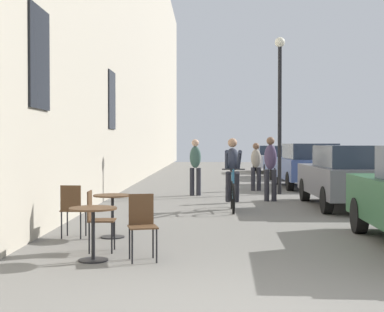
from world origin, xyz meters
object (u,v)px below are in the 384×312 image
Objects in this scene: cafe_chair_near_toward_wall at (142,222)px; cafe_chair_near_toward_street at (97,216)px; parked_car_third at (307,165)px; cafe_chair_mid_toward_street at (72,207)px; cyclist_on_bicycle at (233,176)px; pedestrian_mid at (195,164)px; pedestrian_far at (256,164)px; cafe_table_mid at (112,207)px; cafe_table_near at (93,222)px; parked_car_fourth at (287,161)px; pedestrian_near at (270,165)px; parked_car_fifth at (271,158)px; street_lamp at (280,95)px; parked_car_second at (349,175)px.

cafe_chair_near_toward_street is at bearing 141.94° from cafe_chair_near_toward_wall.
cafe_chair_near_toward_wall is 0.20× the size of parked_car_third.
cafe_chair_near_toward_street is 1.34m from cafe_chair_mid_toward_street.
cafe_chair_mid_toward_street is at bearing -117.83° from parked_car_third.
cyclist_on_bicycle is 1.03× the size of pedestrian_mid.
parked_car_third is at bearing 35.13° from pedestrian_far.
parked_car_third is at bearing 64.75° from cafe_table_mid.
cafe_table_near is 0.42× the size of pedestrian_mid.
cyclist_on_bicycle is (2.20, 3.97, 0.29)m from cafe_table_mid.
parked_car_fourth is (4.00, 8.74, -0.20)m from pedestrian_mid.
parked_car_third is (3.94, 3.20, -0.15)m from pedestrian_mid.
pedestrian_near is at bearing -88.47° from pedestrian_far.
cafe_table_near is at bearing -102.00° from parked_car_fifth.
cafe_chair_near_toward_street is 10.68m from street_lamp.
cafe_table_mid is 6.89m from parked_car_second.
cafe_chair_near_toward_wall is 10.96m from street_lamp.
cyclist_on_bicycle is at bearing 75.61° from cafe_chair_near_toward_wall.
street_lamp is (2.63, 0.57, 2.14)m from pedestrian_mid.
cyclist_on_bicycle is 0.42× the size of parked_car_fourth.
parked_car_second is 11.89m from parked_car_fourth.
parked_car_fifth is (5.12, 21.92, 0.24)m from cafe_table_mid.
street_lamp is at bearing 69.15° from cyclist_on_bicycle.
cafe_chair_near_toward_street is 1.00× the size of cafe_chair_near_toward_wall.
cafe_table_mid is 9.56m from street_lamp.
cafe_table_near is 0.81× the size of cafe_chair_near_toward_street.
cafe_chair_near_toward_street is 0.21× the size of parked_car_fourth.
cafe_chair_mid_toward_street is 0.21× the size of parked_car_second.
street_lamp is at bearing -95.29° from parked_car_fifth.
cafe_chair_mid_toward_street is 0.50× the size of pedestrian_near.
cyclist_on_bicycle is 2.44m from pedestrian_near.
parked_car_fifth is at bearing 84.71° from street_lamp.
cyclist_on_bicycle is 2.97m from parked_car_second.
cafe_chair_near_toward_street is at bearing -97.92° from pedestrian_mid.
cyclist_on_bicycle is at bearing -117.78° from pedestrian_near.
cafe_chair_mid_toward_street is 17.61m from parked_car_fourth.
pedestrian_mid is at bearing -137.50° from pedestrian_far.
cafe_chair_near_toward_street is 1.24× the size of cafe_table_mid.
cafe_table_mid is at bearing 89.06° from cafe_chair_near_toward_street.
cafe_table_near is at bearing -173.54° from cafe_chair_near_toward_wall.
pedestrian_mid is (1.24, 7.78, 0.45)m from cafe_table_mid.
cafe_table_near is 0.16× the size of parked_car_third.
parked_car_fourth is at bearing 73.88° from pedestrian_far.
pedestrian_mid is at bearing -140.94° from parked_car_third.
parked_car_fifth is at bearing 83.54° from pedestrian_near.
parked_car_fourth is (5.23, 16.52, 0.25)m from cafe_table_mid.
pedestrian_mid reaches higher than cafe_table_mid.
parked_car_third reaches higher than cafe_table_mid.
cafe_chair_near_toward_street is 9.14m from pedestrian_mid.
parked_car_fifth is at bearing 76.86° from cafe_table_mid.
cafe_chair_near_toward_street reaches higher than cafe_table_mid.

